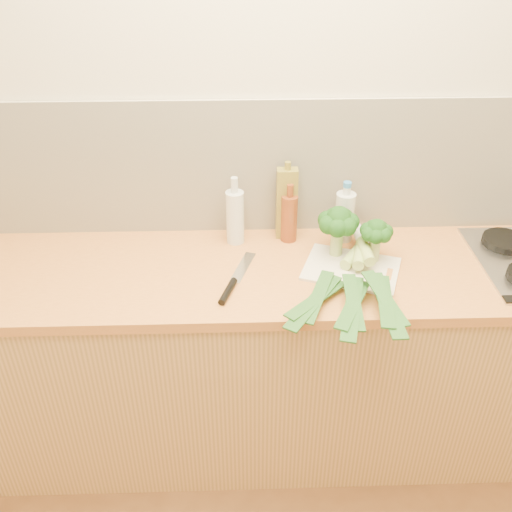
{
  "coord_description": "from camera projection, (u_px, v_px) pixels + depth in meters",
  "views": [
    {
      "loc": [
        -0.16,
        -0.54,
        2.09
      ],
      "look_at": [
        -0.11,
        1.1,
        1.02
      ],
      "focal_mm": 40.0,
      "sensor_mm": 36.0,
      "label": 1
    }
  ],
  "objects": [
    {
      "name": "oil_tin",
      "position": [
        287.0,
        203.0,
        2.22
      ],
      "size": [
        0.08,
        0.05,
        0.32
      ],
      "color": "olive",
      "rests_on": "counter"
    },
    {
      "name": "leek_mid",
      "position": [
        358.0,
        266.0,
        2.03
      ],
      "size": [
        0.23,
        0.67,
        0.04
      ],
      "rotation": [
        0.0,
        0.0,
        -0.25
      ],
      "color": "white",
      "rests_on": "chopping_board"
    },
    {
      "name": "counter",
      "position": [
        281.0,
        357.0,
        2.35
      ],
      "size": [
        3.2,
        0.62,
        0.9
      ],
      "color": "tan",
      "rests_on": "ground"
    },
    {
      "name": "chopping_board",
      "position": [
        351.0,
        269.0,
        2.09
      ],
      "size": [
        0.4,
        0.35,
        0.01
      ],
      "primitive_type": "cube",
      "rotation": [
        0.0,
        0.0,
        -0.35
      ],
      "color": "beige",
      "rests_on": "counter"
    },
    {
      "name": "leek_front",
      "position": [
        346.0,
        263.0,
        2.07
      ],
      "size": [
        0.43,
        0.62,
        0.04
      ],
      "rotation": [
        0.0,
        0.0,
        -0.58
      ],
      "color": "white",
      "rests_on": "chopping_board"
    },
    {
      "name": "broccoli_left",
      "position": [
        338.0,
        223.0,
        2.1
      ],
      "size": [
        0.15,
        0.15,
        0.2
      ],
      "color": "#A4BA6C",
      "rests_on": "chopping_board"
    },
    {
      "name": "amber_bottle",
      "position": [
        289.0,
        217.0,
        2.22
      ],
      "size": [
        0.06,
        0.06,
        0.24
      ],
      "color": "brown",
      "rests_on": "counter"
    },
    {
      "name": "water_bottle",
      "position": [
        344.0,
        218.0,
        2.23
      ],
      "size": [
        0.08,
        0.08,
        0.23
      ],
      "color": "silver",
      "rests_on": "counter"
    },
    {
      "name": "glass_bottle",
      "position": [
        235.0,
        216.0,
        2.2
      ],
      "size": [
        0.07,
        0.07,
        0.28
      ],
      "color": "silver",
      "rests_on": "counter"
    },
    {
      "name": "leek_back",
      "position": [
        370.0,
        263.0,
        2.01
      ],
      "size": [
        0.11,
        0.67,
        0.04
      ],
      "rotation": [
        0.0,
        0.0,
        0.02
      ],
      "color": "white",
      "rests_on": "chopping_board"
    },
    {
      "name": "broccoli_right",
      "position": [
        376.0,
        233.0,
        2.07
      ],
      "size": [
        0.12,
        0.12,
        0.17
      ],
      "color": "#A4BA6C",
      "rests_on": "chopping_board"
    },
    {
      "name": "room_shell",
      "position": [
        280.0,
        168.0,
        2.2
      ],
      "size": [
        3.5,
        3.5,
        3.5
      ],
      "color": "beige",
      "rests_on": "ground"
    },
    {
      "name": "chefs_knife",
      "position": [
        232.0,
        285.0,
        2.0
      ],
      "size": [
        0.14,
        0.33,
        0.02
      ],
      "rotation": [
        0.0,
        0.0,
        -0.32
      ],
      "color": "silver",
      "rests_on": "counter"
    }
  ]
}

